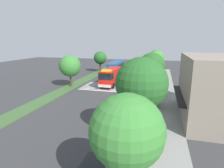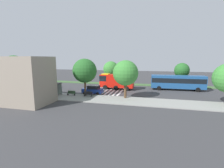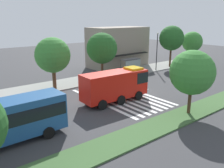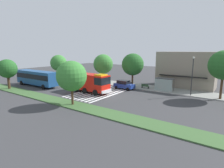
{
  "view_description": "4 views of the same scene",
  "coord_description": "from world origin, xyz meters",
  "views": [
    {
      "loc": [
        32.93,
        9.53,
        9.44
      ],
      "look_at": [
        -0.71,
        0.48,
        1.18
      ],
      "focal_mm": 29.49,
      "sensor_mm": 36.0,
      "label": 1
    },
    {
      "loc": [
        -12.58,
        37.03,
        7.48
      ],
      "look_at": [
        -3.28,
        0.07,
        1.35
      ],
      "focal_mm": 25.89,
      "sensor_mm": 36.0,
      "label": 2
    },
    {
      "loc": [
        -21.06,
        -21.33,
        9.59
      ],
      "look_at": [
        -3.51,
        0.77,
        1.66
      ],
      "focal_mm": 38.24,
      "sensor_mm": 36.0,
      "label": 3
    },
    {
      "loc": [
        18.85,
        -25.98,
        8.05
      ],
      "look_at": [
        -0.86,
        1.78,
        1.63
      ],
      "focal_mm": 28.83,
      "sensor_mm": 36.0,
      "label": 4
    }
  ],
  "objects": [
    {
      "name": "street_lamp",
      "position": [
        12.27,
        7.52,
        4.13
      ],
      "size": [
        0.36,
        0.36,
        6.84
      ],
      "color": "#2D2D30",
      "rests_on": "sidewalk"
    },
    {
      "name": "median_strip",
      "position": [
        0.0,
        -8.42,
        0.07
      ],
      "size": [
        60.0,
        3.0,
        0.14
      ],
      "primitive_type": "cube",
      "color": "#3D6033",
      "rests_on": "ground_plane"
    },
    {
      "name": "sidewalk_tree_far_east",
      "position": [
        23.78,
        7.92,
        4.55
      ],
      "size": [
        4.26,
        4.26,
        6.57
      ],
      "color": "#513823",
      "rests_on": "sidewalk"
    },
    {
      "name": "parked_car_west",
      "position": [
        -0.56,
        5.72,
        0.93
      ],
      "size": [
        4.35,
        2.15,
        1.84
      ],
      "rotation": [
        0.0,
        0.0,
        -0.02
      ],
      "color": "navy",
      "rests_on": "ground_plane"
    },
    {
      "name": "ground_plane",
      "position": [
        0.0,
        0.0,
        0.0
      ],
      "size": [
        120.0,
        120.0,
        0.0
      ],
      "primitive_type": "plane",
      "color": "#38383A"
    },
    {
      "name": "crosswalk",
      "position": [
        -2.7,
        0.0,
        0.01
      ],
      "size": [
        6.75,
        12.45,
        0.01
      ],
      "color": "silver",
      "rests_on": "ground_plane"
    },
    {
      "name": "bus_stop_shelter",
      "position": [
        7.01,
        8.47,
        1.89
      ],
      "size": [
        3.5,
        1.4,
        2.46
      ],
      "color": "#4C4C51",
      "rests_on": "sidewalk"
    },
    {
      "name": "transit_bus",
      "position": [
        -18.37,
        -3.11,
        2.06
      ],
      "size": [
        12.04,
        3.01,
        3.47
      ],
      "rotation": [
        0.0,
        0.0,
        3.16
      ],
      "color": "navy",
      "rests_on": "ground_plane"
    },
    {
      "name": "median_tree_far_west",
      "position": [
        -20.01,
        -8.42,
        4.29
      ],
      "size": [
        3.84,
        3.84,
        6.11
      ],
      "color": "#47301E",
      "rests_on": "median_strip"
    },
    {
      "name": "fire_truck",
      "position": [
        -4.0,
        -0.74,
        2.07
      ],
      "size": [
        8.39,
        3.12,
        3.77
      ],
      "rotation": [
        0.0,
        0.0,
        -0.04
      ],
      "color": "red",
      "rests_on": "ground_plane"
    },
    {
      "name": "median_tree_west",
      "position": [
        -0.8,
        -8.42,
        4.37
      ],
      "size": [
        4.41,
        4.41,
        6.45
      ],
      "color": "#47301E",
      "rests_on": "median_strip"
    },
    {
      "name": "sidewalk_tree_center",
      "position": [
        0.21,
        7.92,
        5.04
      ],
      "size": [
        4.68,
        4.68,
        7.26
      ],
      "color": "#513823",
      "rests_on": "sidewalk"
    },
    {
      "name": "sidewalk_tree_far_west",
      "position": [
        -24.35,
        7.92,
        4.34
      ],
      "size": [
        4.71,
        4.71,
        6.58
      ],
      "color": "#513823",
      "rests_on": "sidewalk"
    },
    {
      "name": "bench_near_shelter",
      "position": [
        3.01,
        8.46,
        0.59
      ],
      "size": [
        1.6,
        0.5,
        0.9
      ],
      "color": "#2D472D",
      "rests_on": "sidewalk"
    },
    {
      "name": "sidewalk",
      "position": [
        0.0,
        9.61,
        0.07
      ],
      "size": [
        60.0,
        5.39,
        0.14
      ],
      "primitive_type": "cube",
      "color": "gray",
      "rests_on": "ground_plane"
    },
    {
      "name": "sidewalk_tree_west",
      "position": [
        -7.8,
        7.92,
        4.77
      ],
      "size": [
        4.66,
        4.66,
        6.98
      ],
      "color": "#513823",
      "rests_on": "sidewalk"
    },
    {
      "name": "bench_west_of_shelter",
      "position": [
        -0.61,
        8.46,
        0.59
      ],
      "size": [
        1.6,
        0.5,
        0.9
      ],
      "color": "black",
      "rests_on": "sidewalk"
    },
    {
      "name": "storefront_building",
      "position": [
        9.44,
        15.23,
        3.86
      ],
      "size": [
        11.74,
        6.67,
        7.73
      ],
      "color": "gray",
      "rests_on": "ground_plane"
    },
    {
      "name": "sidewalk_tree_east",
      "position": [
        16.79,
        7.92,
        5.69
      ],
      "size": [
        4.74,
        4.74,
        7.94
      ],
      "color": "#47301E",
      "rests_on": "sidewalk"
    }
  ]
}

